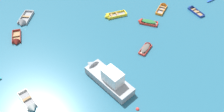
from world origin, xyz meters
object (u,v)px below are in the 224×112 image
at_px(rowboat_deep_blue_cluster_inner, 192,9).
at_px(rowboat_grey_midfield_left, 23,22).
at_px(rowboat_maroon_midfield_right, 16,40).
at_px(rowboat_orange_back_row_right, 163,7).
at_px(rowboat_white_outer_left, 30,105).
at_px(rowboat_red_cluster_outer, 147,47).
at_px(rowboat_red_back_row_center, 145,22).
at_px(motor_launch_grey_near_left, 106,76).
at_px(rowboat_yellow_near_camera, 111,16).
at_px(mooring_buoy_outer_edge, 137,109).

distance_m(rowboat_deep_blue_cluster_inner, rowboat_grey_midfield_left, 26.54).
height_order(rowboat_maroon_midfield_right, rowboat_grey_midfield_left, rowboat_grey_midfield_left).
distance_m(rowboat_orange_back_row_right, rowboat_white_outer_left, 25.22).
bearing_deg(rowboat_grey_midfield_left, rowboat_red_cluster_outer, -9.75).
bearing_deg(rowboat_deep_blue_cluster_inner, rowboat_orange_back_row_right, 179.45).
xyz_separation_m(rowboat_red_back_row_center, rowboat_deep_blue_cluster_inner, (7.43, 4.54, -0.10)).
bearing_deg(motor_launch_grey_near_left, rowboat_grey_midfield_left, 146.14).
xyz_separation_m(rowboat_maroon_midfield_right, rowboat_grey_midfield_left, (-0.79, 4.20, 0.00)).
distance_m(rowboat_yellow_near_camera, rowboat_maroon_midfield_right, 14.13).
relative_size(rowboat_grey_midfield_left, mooring_buoy_outer_edge, 10.14).
distance_m(motor_launch_grey_near_left, mooring_buoy_outer_edge, 5.09).
distance_m(motor_launch_grey_near_left, rowboat_orange_back_row_right, 17.77).
bearing_deg(mooring_buoy_outer_edge, rowboat_red_cluster_outer, 85.76).
relative_size(rowboat_maroon_midfield_right, rowboat_white_outer_left, 1.14).
height_order(rowboat_red_back_row_center, rowboat_orange_back_row_right, rowboat_orange_back_row_right).
distance_m(rowboat_red_back_row_center, rowboat_grey_midfield_left, 18.35).
distance_m(rowboat_red_back_row_center, motor_launch_grey_near_left, 12.50).
relative_size(rowboat_red_back_row_center, mooring_buoy_outer_edge, 8.19).
distance_m(rowboat_red_back_row_center, rowboat_maroon_midfield_right, 18.60).
xyz_separation_m(motor_launch_grey_near_left, rowboat_orange_back_row_right, (6.89, 16.37, -0.61)).
height_order(rowboat_yellow_near_camera, rowboat_maroon_midfield_right, rowboat_yellow_near_camera).
bearing_deg(rowboat_orange_back_row_right, motor_launch_grey_near_left, -112.81).
bearing_deg(rowboat_red_cluster_outer, rowboat_maroon_midfield_right, -176.76).
distance_m(rowboat_maroon_midfield_right, mooring_buoy_outer_edge, 19.10).
height_order(rowboat_grey_midfield_left, mooring_buoy_outer_edge, rowboat_grey_midfield_left).
bearing_deg(rowboat_red_cluster_outer, motor_launch_grey_near_left, -125.67).
height_order(rowboat_red_back_row_center, rowboat_red_cluster_outer, rowboat_red_back_row_center).
distance_m(rowboat_maroon_midfield_right, rowboat_grey_midfield_left, 4.27).
bearing_deg(rowboat_red_back_row_center, rowboat_deep_blue_cluster_inner, 31.43).
relative_size(rowboat_orange_back_row_right, rowboat_maroon_midfield_right, 1.07).
distance_m(motor_launch_grey_near_left, rowboat_grey_midfield_left, 16.96).
relative_size(rowboat_orange_back_row_right, rowboat_white_outer_left, 1.22).
bearing_deg(rowboat_white_outer_left, rowboat_maroon_midfield_right, 121.32).
xyz_separation_m(rowboat_maroon_midfield_right, rowboat_deep_blue_cluster_inner, (24.84, 11.08, -0.03)).
relative_size(rowboat_red_back_row_center, rowboat_white_outer_left, 1.07).
relative_size(rowboat_orange_back_row_right, rowboat_yellow_near_camera, 0.97).
relative_size(rowboat_yellow_near_camera, rowboat_deep_blue_cluster_inner, 1.15).
bearing_deg(rowboat_maroon_midfield_right, rowboat_white_outer_left, -58.68).
relative_size(rowboat_orange_back_row_right, rowboat_red_cluster_outer, 1.27).
xyz_separation_m(motor_launch_grey_near_left, rowboat_maroon_midfield_right, (-13.29, 5.25, -0.60)).
bearing_deg(rowboat_deep_blue_cluster_inner, rowboat_white_outer_left, -132.45).
height_order(rowboat_yellow_near_camera, rowboat_deep_blue_cluster_inner, rowboat_yellow_near_camera).
bearing_deg(rowboat_yellow_near_camera, rowboat_red_cluster_outer, -48.05).
height_order(rowboat_red_back_row_center, motor_launch_grey_near_left, motor_launch_grey_near_left).
xyz_separation_m(rowboat_red_back_row_center, rowboat_white_outer_left, (-11.54, -16.19, -0.08)).
xyz_separation_m(motor_launch_grey_near_left, rowboat_yellow_near_camera, (-1.24, 12.63, -0.60)).
bearing_deg(rowboat_deep_blue_cluster_inner, motor_launch_grey_near_left, -125.28).
bearing_deg(rowboat_yellow_near_camera, mooring_buoy_outer_edge, -72.54).
relative_size(rowboat_yellow_near_camera, mooring_buoy_outer_edge, 9.56).
relative_size(rowboat_maroon_midfield_right, rowboat_deep_blue_cluster_inner, 1.05).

